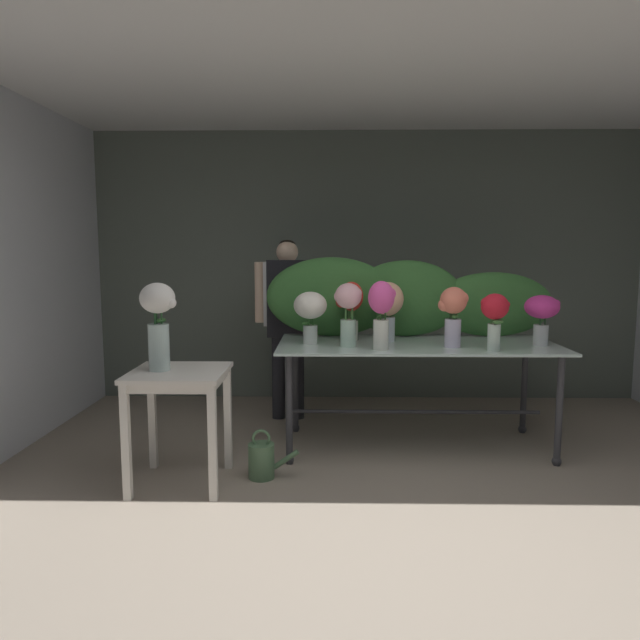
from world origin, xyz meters
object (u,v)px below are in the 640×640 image
at_px(display_table_glass, 417,357).
at_px(vase_white_roses_tall, 158,321).
at_px(vase_crimson_freesia, 494,314).
at_px(florist, 288,309).
at_px(watering_can, 262,460).
at_px(vase_coral_stock, 453,311).
at_px(vase_magenta_tulips, 542,312).
at_px(vase_blush_roses, 348,308).
at_px(side_table_white, 179,387).
at_px(vase_fuchsia_lilies, 382,309).
at_px(vase_ivory_anemones, 310,310).
at_px(vase_scarlet_dahlias, 351,305).
at_px(vase_peach_hydrangea, 387,305).

height_order(display_table_glass, vase_white_roses_tall, vase_white_roses_tall).
bearing_deg(vase_white_roses_tall, vase_crimson_freesia, 10.00).
height_order(display_table_glass, florist, florist).
bearing_deg(watering_can, vase_coral_stock, 18.62).
distance_m(vase_magenta_tulips, vase_crimson_freesia, 0.49).
bearing_deg(vase_blush_roses, vase_crimson_freesia, -8.62).
relative_size(side_table_white, vase_fuchsia_lilies, 1.54).
xyz_separation_m(vase_coral_stock, vase_white_roses_tall, (-2.04, -0.56, -0.01)).
bearing_deg(vase_ivory_anemones, vase_magenta_tulips, -1.28).
relative_size(vase_ivory_anemones, vase_white_roses_tall, 0.70).
bearing_deg(display_table_glass, vase_scarlet_dahlias, 165.13).
bearing_deg(vase_white_roses_tall, vase_magenta_tulips, 13.37).
distance_m(side_table_white, vase_scarlet_dahlias, 1.53).
bearing_deg(vase_coral_stock, side_table_white, -163.73).
height_order(vase_scarlet_dahlias, watering_can, vase_scarlet_dahlias).
bearing_deg(vase_ivory_anemones, florist, 105.85).
height_order(vase_ivory_anemones, vase_white_roses_tall, vase_white_roses_tall).
relative_size(florist, vase_ivory_anemones, 4.08).
height_order(vase_blush_roses, vase_scarlet_dahlias, vase_blush_roses).
bearing_deg(side_table_white, vase_crimson_freesia, 10.54).
distance_m(florist, vase_fuchsia_lilies, 1.33).
distance_m(vase_white_roses_tall, watering_can, 1.18).
height_order(vase_scarlet_dahlias, vase_coral_stock, vase_scarlet_dahlias).
bearing_deg(vase_ivory_anemones, vase_fuchsia_lilies, -25.39).
relative_size(vase_magenta_tulips, vase_ivory_anemones, 0.95).
relative_size(vase_coral_stock, watering_can, 1.28).
distance_m(vase_fuchsia_lilies, vase_scarlet_dahlias, 0.49).
distance_m(vase_crimson_freesia, vase_blush_roses, 1.06).
relative_size(vase_blush_roses, watering_can, 1.36).
bearing_deg(vase_magenta_tulips, watering_can, -165.01).
relative_size(display_table_glass, vase_blush_roses, 4.50).
xyz_separation_m(vase_magenta_tulips, vase_crimson_freesia, (-0.43, -0.24, 0.01)).
xyz_separation_m(vase_crimson_freesia, vase_blush_roses, (-1.05, 0.16, 0.03)).
relative_size(vase_fuchsia_lilies, watering_can, 1.42).
xyz_separation_m(florist, vase_ivory_anemones, (0.23, -0.83, 0.08)).
bearing_deg(florist, vase_white_roses_tall, -115.84).
bearing_deg(display_table_glass, vase_magenta_tulips, -5.78).
bearing_deg(vase_ivory_anemones, vase_peach_hydrangea, 11.76).
bearing_deg(vase_scarlet_dahlias, vase_fuchsia_lilies, -64.94).
bearing_deg(florist, vase_ivory_anemones, -74.15).
xyz_separation_m(side_table_white, vase_scarlet_dahlias, (1.17, 0.88, 0.46)).
bearing_deg(vase_white_roses_tall, vase_blush_roses, 24.17).
xyz_separation_m(vase_magenta_tulips, watering_can, (-2.07, -0.55, -0.97)).
height_order(side_table_white, vase_crimson_freesia, vase_crimson_freesia).
xyz_separation_m(vase_ivory_anemones, vase_crimson_freesia, (1.33, -0.28, 0.00)).
height_order(vase_magenta_tulips, vase_scarlet_dahlias, vase_scarlet_dahlias).
bearing_deg(vase_magenta_tulips, vase_peach_hydrangea, 171.83).
height_order(display_table_glass, vase_coral_stock, vase_coral_stock).
distance_m(vase_fuchsia_lilies, vase_coral_stock, 0.56).
relative_size(vase_fuchsia_lilies, vase_scarlet_dahlias, 1.07).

